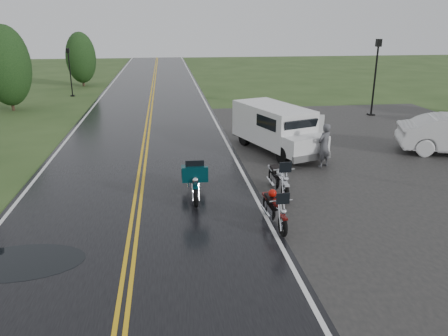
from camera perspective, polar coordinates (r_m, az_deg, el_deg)
name	(u,v)px	position (r m, az deg, el deg)	size (l,w,h in m)	color
ground	(134,229)	(12.52, -11.67, -7.81)	(120.00, 120.00, 0.00)	#2D471E
road	(146,138)	(21.92, -10.12, 3.90)	(8.00, 100.00, 0.04)	black
parking_pad	(409,159)	(19.80, 22.98, 1.07)	(14.00, 24.00, 0.03)	black
motorcycle_red	(283,218)	(11.63, 7.73, -6.48)	(0.73, 1.99, 1.18)	#4F0A09
motorcycle_teal	(195,186)	(13.27, -3.75, -2.42)	(0.90, 2.48, 1.47)	#042E34
motorcycle_silver	(286,185)	(13.76, 8.04, -2.21)	(0.79, 2.16, 1.28)	#B8BAC0
van_white	(284,140)	(17.48, 7.80, 3.64)	(1.94, 5.18, 2.04)	white
person_at_van	(324,146)	(17.46, 12.95, 2.79)	(0.63, 0.41, 1.72)	#4A4A4F
lamp_post_far_left	(70,72)	(35.69, -19.46, 11.70)	(0.31, 0.31, 3.61)	black
lamp_post_far_right	(375,78)	(28.04, 19.11, 11.08)	(0.39, 0.39, 4.56)	black
tree_left_mid	(8,75)	(31.26, -26.38, 10.88)	(2.92, 2.92, 4.57)	#1E3D19
tree_left_far	(82,63)	(41.18, -18.12, 12.88)	(2.58, 2.58, 3.97)	#1E3D19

